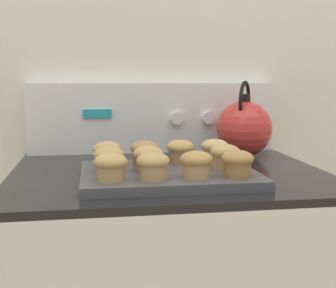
% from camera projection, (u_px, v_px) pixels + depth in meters
% --- Properties ---
extents(wall_back, '(8.00, 0.05, 2.40)m').
position_uv_depth(wall_back, '(150.00, 55.00, 1.51)').
color(wall_back, silver).
rests_on(wall_back, ground_plane).
extents(control_panel, '(0.78, 0.07, 0.22)m').
position_uv_depth(control_panel, '(153.00, 118.00, 1.49)').
color(control_panel, white).
rests_on(control_panel, stove_range).
extents(muffin_pan, '(0.40, 0.31, 0.02)m').
position_uv_depth(muffin_pan, '(168.00, 175.00, 1.10)').
color(muffin_pan, '#4C4C51').
rests_on(muffin_pan, stove_range).
extents(muffin_r0_c0, '(0.07, 0.07, 0.06)m').
position_uv_depth(muffin_r0_c0, '(111.00, 166.00, 0.98)').
color(muffin_r0_c0, tan).
rests_on(muffin_r0_c0, muffin_pan).
extents(muffin_r0_c1, '(0.07, 0.07, 0.06)m').
position_uv_depth(muffin_r0_c1, '(153.00, 165.00, 0.99)').
color(muffin_r0_c1, tan).
rests_on(muffin_r0_c1, muffin_pan).
extents(muffin_r0_c2, '(0.07, 0.07, 0.06)m').
position_uv_depth(muffin_r0_c2, '(196.00, 163.00, 1.01)').
color(muffin_r0_c2, tan).
rests_on(muffin_r0_c2, muffin_pan).
extents(muffin_r0_c3, '(0.07, 0.07, 0.06)m').
position_uv_depth(muffin_r0_c3, '(238.00, 163.00, 1.02)').
color(muffin_r0_c3, olive).
rests_on(muffin_r0_c3, muffin_pan).
extents(muffin_r1_c0, '(0.07, 0.07, 0.06)m').
position_uv_depth(muffin_r1_c0, '(109.00, 159.00, 1.07)').
color(muffin_r1_c0, '#A37A4C').
rests_on(muffin_r1_c0, muffin_pan).
extents(muffin_r1_c1, '(0.07, 0.07, 0.06)m').
position_uv_depth(muffin_r1_c1, '(148.00, 158.00, 1.08)').
color(muffin_r1_c1, '#A37A4C').
rests_on(muffin_r1_c1, muffin_pan).
extents(muffin_r1_c3, '(0.07, 0.07, 0.06)m').
position_uv_depth(muffin_r1_c3, '(225.00, 156.00, 1.11)').
color(muffin_r1_c3, tan).
rests_on(muffin_r1_c3, muffin_pan).
extents(muffin_r2_c0, '(0.07, 0.07, 0.06)m').
position_uv_depth(muffin_r2_c0, '(107.00, 153.00, 1.15)').
color(muffin_r2_c0, tan).
rests_on(muffin_r2_c0, muffin_pan).
extents(muffin_r2_c1, '(0.07, 0.07, 0.06)m').
position_uv_depth(muffin_r2_c1, '(144.00, 151.00, 1.17)').
color(muffin_r2_c1, olive).
rests_on(muffin_r2_c1, muffin_pan).
extents(muffin_r2_c2, '(0.07, 0.07, 0.06)m').
position_uv_depth(muffin_r2_c2, '(180.00, 150.00, 1.19)').
color(muffin_r2_c2, '#A37A4C').
rests_on(muffin_r2_c2, muffin_pan).
extents(muffin_r2_c3, '(0.07, 0.07, 0.06)m').
position_uv_depth(muffin_r2_c3, '(215.00, 150.00, 1.20)').
color(muffin_r2_c3, tan).
rests_on(muffin_r2_c3, muffin_pan).
extents(tea_kettle, '(0.17, 0.19, 0.23)m').
position_uv_depth(tea_kettle, '(244.00, 128.00, 1.40)').
color(tea_kettle, red).
rests_on(tea_kettle, stove_range).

